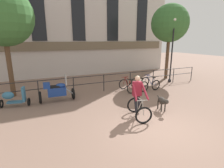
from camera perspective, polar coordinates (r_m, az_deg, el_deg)
ground_plane at (r=6.74m, az=14.82°, el=-13.76°), size 60.00×60.00×0.00m
canal_railing at (r=10.74m, az=-2.70°, el=1.31°), size 15.05×0.05×1.05m
building_facade at (r=16.18m, az=-11.33°, el=22.76°), size 18.00×0.72×11.20m
cyclist_with_bike at (r=7.25m, az=8.51°, el=-4.82°), size 0.94×1.30×1.70m
dog at (r=8.15m, az=16.17°, el=-5.41°), size 0.40×0.99×0.64m
parked_motorcycle at (r=9.41m, az=-17.64°, el=-2.16°), size 1.79×0.70×1.35m
parked_bicycle_near_lamp at (r=10.81m, az=5.08°, el=-0.56°), size 0.67×1.12×0.86m
parked_bicycle_mid_left at (r=11.26m, az=8.91°, el=-0.08°), size 0.70×1.13×0.86m
parked_bicycle_mid_right at (r=11.75m, az=12.43°, el=0.36°), size 0.73×1.15×0.86m
parked_scooter at (r=9.48m, az=-29.48°, el=-3.89°), size 1.34×0.68×0.96m
street_lamp at (r=13.68m, az=19.09°, el=11.27°), size 0.28×0.28×4.61m
tree_canalside_left at (r=11.03m, az=-32.18°, el=18.21°), size 3.08×3.08×5.83m
tree_canalside_right at (r=15.00m, az=18.36°, el=18.23°), size 2.89×2.89×5.80m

